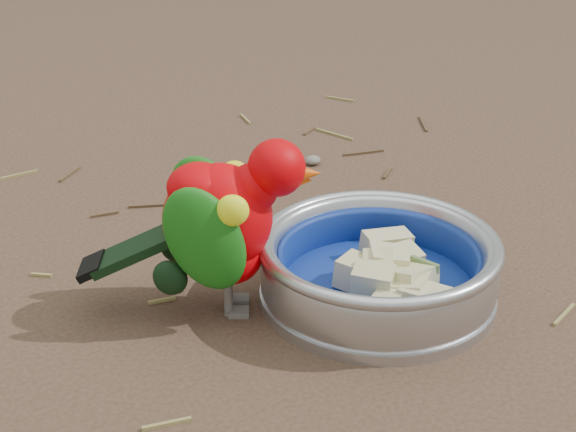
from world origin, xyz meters
TOP-DOWN VIEW (x-y plane):
  - ground at (0.00, 0.00)m, footprint 60.00×60.00m
  - food_bowl at (0.00, -0.05)m, footprint 0.21×0.21m
  - bowl_wall at (0.00, -0.05)m, footprint 0.21×0.21m
  - fruit_wedges at (0.00, -0.05)m, footprint 0.13×0.13m
  - lory_parrot at (-0.11, 0.02)m, footprint 0.21×0.18m
  - ground_debris at (0.05, 0.08)m, footprint 0.90×0.80m

SIDE VIEW (x-z plane):
  - ground at x=0.00m, z-range 0.00..0.00m
  - ground_debris at x=0.05m, z-range 0.00..0.01m
  - food_bowl at x=0.00m, z-range 0.00..0.02m
  - fruit_wedges at x=0.00m, z-range 0.02..0.05m
  - bowl_wall at x=0.00m, z-range 0.02..0.06m
  - lory_parrot at x=-0.11m, z-range 0.00..0.15m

